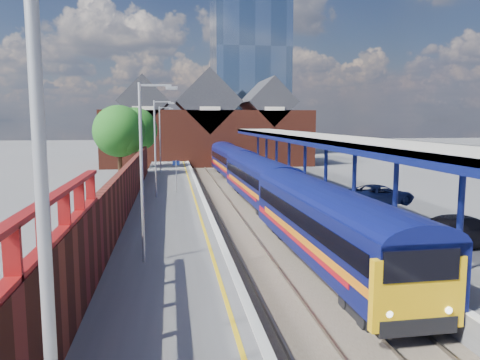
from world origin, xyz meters
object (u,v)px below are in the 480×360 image
Objects in this scene: platform_sign at (176,171)px; lamp_post_d at (161,135)px; lamp_post_a at (63,295)px; parked_car_blue at (379,195)px; parked_car_dark at (465,231)px; lamp_post_b at (145,162)px; train at (243,167)px; lamp_post_c at (157,142)px; parked_car_red at (477,231)px.

lamp_post_d is at bearing 95.56° from platform_sign.
lamp_post_a is 28.89m from parked_car_blue.
parked_car_dark is (13.88, 14.35, -3.29)m from lamp_post_a.
lamp_post_d is (0.00, 32.00, 0.00)m from lamp_post_b.
lamp_post_a is at bearing -92.44° from platform_sign.
platform_sign is (1.36, -14.00, -2.30)m from lamp_post_d.
train is at bearing 73.35° from lamp_post_b.
lamp_post_c reaches higher than parked_car_blue.
parked_car_blue is (14.65, 24.67, -3.32)m from lamp_post_a.
lamp_post_a reaches higher than parked_car_blue.
lamp_post_b is at bearing 86.45° from parked_car_red.
lamp_post_d is 34.71m from parked_car_dark.
parked_car_red is 10.19m from parked_car_blue.
parked_car_red is (14.58, 0.49, -3.37)m from lamp_post_b.
parked_car_red is 0.76× the size of parked_car_blue.
lamp_post_d is (0.00, 46.00, 0.00)m from lamp_post_a.
lamp_post_a is 1.45× the size of parked_car_blue.
platform_sign is 15.21m from parked_car_blue.
lamp_post_c is at bearing -124.26° from platform_sign.
train is at bearing 52.60° from lamp_post_c.
lamp_post_a is (-7.86, -40.28, 2.87)m from train.
platform_sign is at bearing 31.58° from parked_car_red.
lamp_post_b reaches higher than parked_car_red.
lamp_post_b is at bearing -106.65° from train.
lamp_post_a is at bearing -90.00° from lamp_post_d.
train is 17.02m from parked_car_blue.
platform_sign is 21.66m from parked_car_dark.
parked_car_red is (14.58, 14.49, -3.37)m from lamp_post_a.
train is 26.66m from parked_car_red.
parked_car_dark is at bearing -48.43° from lamp_post_c.
parked_car_blue is at bearing -28.87° from platform_sign.
platform_sign reaches higher than parked_car_blue.
parked_car_blue reaches higher than parked_car_red.
lamp_post_c is 1.46× the size of parked_car_dark.
lamp_post_d is (-7.86, 5.72, 2.87)m from train.
platform_sign is at bearing 26.81° from parked_car_dark.
parked_car_dark is (6.02, -25.92, -0.42)m from train.
lamp_post_c is at bearing -90.00° from lamp_post_d.
lamp_post_a reaches higher than platform_sign.
lamp_post_d reaches higher than parked_car_dark.
lamp_post_d is at bearing 90.00° from lamp_post_b.
lamp_post_a is 1.00× the size of lamp_post_d.
lamp_post_a is 2.80× the size of platform_sign.
platform_sign is at bearing -128.12° from train.
lamp_post_a is at bearing -90.00° from lamp_post_c.
lamp_post_c is 3.34m from platform_sign.
lamp_post_b reaches higher than parked_car_dark.
lamp_post_c reaches higher than platform_sign.
lamp_post_b reaches higher than parked_car_blue.
lamp_post_b is 1.45× the size of parked_car_blue.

